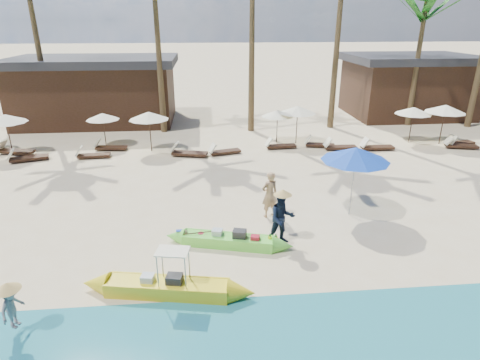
{
  "coord_description": "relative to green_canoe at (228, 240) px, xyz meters",
  "views": [
    {
      "loc": [
        -0.87,
        -10.81,
        6.58
      ],
      "look_at": [
        0.33,
        2.0,
        1.43
      ],
      "focal_mm": 30.0,
      "sensor_mm": 36.0,
      "label": 1
    }
  ],
  "objects": [
    {
      "name": "lounger_4_left",
      "position": [
        -6.41,
        9.2,
        -0.0
      ],
      "size": [
        1.71,
        0.63,
        0.57
      ],
      "rotation": [
        0.0,
        0.0,
        0.07
      ],
      "color": "#382017",
      "rests_on": "ground"
    },
    {
      "name": "lounger_3_right",
      "position": [
        -9.52,
        8.98,
        0.02
      ],
      "size": [
        1.94,
        1.09,
        0.63
      ],
      "rotation": [
        0.0,
        0.0,
        0.3
      ],
      "color": "#382017",
      "rests_on": "ground"
    },
    {
      "name": "resort_parasol_6",
      "position": [
        3.52,
        11.12,
        1.5
      ],
      "size": [
        1.82,
        1.82,
        1.88
      ],
      "color": "#382017",
      "rests_on": "ground"
    },
    {
      "name": "pavilion_east",
      "position": [
        14.22,
        17.43,
        2.0
      ],
      "size": [
        8.8,
        6.6,
        4.3
      ],
      "color": "#382017",
      "rests_on": "ground"
    },
    {
      "name": "lounger_6_right",
      "position": [
        3.44,
        9.92,
        -0.0
      ],
      "size": [
        1.72,
        0.61,
        0.57
      ],
      "rotation": [
        0.0,
        0.0,
        0.06
      ],
      "color": "#382017",
      "rests_on": "ground"
    },
    {
      "name": "tourist",
      "position": [
        1.6,
        1.9,
        0.66
      ],
      "size": [
        0.72,
        0.6,
        1.7
      ],
      "primitive_type": "imported",
      "rotation": [
        0.0,
        0.0,
        3.5
      ],
      "color": "tan",
      "rests_on": "ground"
    },
    {
      "name": "resort_parasol_3",
      "position": [
        -10.64,
        10.12,
        1.74
      ],
      "size": [
        2.09,
        2.09,
        2.15
      ],
      "color": "#382017",
      "rests_on": "ground"
    },
    {
      "name": "yellow_canoe",
      "position": [
        -1.71,
        -2.24,
        0.02
      ],
      "size": [
        5.02,
        1.25,
        1.31
      ],
      "rotation": [
        0.0,
        0.0,
        -0.19
      ],
      "color": "yellow",
      "rests_on": "ground"
    },
    {
      "name": "vendor_yellow",
      "position": [
        -4.98,
        -3.3,
        0.51
      ],
      "size": [
        0.53,
        0.74,
        1.04
      ],
      "primitive_type": "imported",
      "rotation": [
        0.0,
        0.0,
        1.34
      ],
      "color": "gray",
      "rests_on": "ground"
    },
    {
      "name": "palm_6",
      "position": [
        13.06,
        14.45,
        6.86
      ],
      "size": [
        2.08,
        2.08,
        8.51
      ],
      "color": "brown",
      "rests_on": "ground"
    },
    {
      "name": "resort_parasol_4",
      "position": [
        -6.14,
        11.37,
        1.47
      ],
      "size": [
        1.79,
        1.79,
        1.84
      ],
      "color": "#382017",
      "rests_on": "ground"
    },
    {
      "name": "lounger_9_right",
      "position": [
        13.53,
        9.46,
        0.01
      ],
      "size": [
        1.87,
        1.02,
        0.61
      ],
      "rotation": [
        0.0,
        0.0,
        0.27
      ],
      "color": "#382017",
      "rests_on": "ground"
    },
    {
      "name": "lounger_5_left",
      "position": [
        -1.54,
        9.06,
        0.02
      ],
      "size": [
        1.99,
        1.02,
        0.65
      ],
      "rotation": [
        0.0,
        0.0,
        -0.24
      ],
      "color": "#382017",
      "rests_on": "ground"
    },
    {
      "name": "resort_parasol_5",
      "position": [
        -3.47,
        10.11,
        1.74
      ],
      "size": [
        2.08,
        2.08,
        2.14
      ],
      "color": "#382017",
      "rests_on": "ground"
    },
    {
      "name": "resort_parasol_7",
      "position": [
        4.61,
        10.9,
        1.74
      ],
      "size": [
        2.08,
        2.08,
        2.15
      ],
      "color": "#382017",
      "rests_on": "ground"
    },
    {
      "name": "vendor_green",
      "position": [
        1.68,
        0.05,
        0.66
      ],
      "size": [
        0.91,
        0.75,
        1.71
      ],
      "primitive_type": "imported",
      "rotation": [
        0.0,
        0.0,
        0.13
      ],
      "color": "#121C32",
      "rests_on": "ground"
    },
    {
      "name": "resort_parasol_8",
      "position": [
        11.11,
        10.38,
        1.66
      ],
      "size": [
        2.0,
        2.0,
        2.05
      ],
      "color": "#382017",
      "rests_on": "ground"
    },
    {
      "name": "lounger_8_left",
      "position": [
        8.59,
        9.18,
        0.01
      ],
      "size": [
        1.82,
        0.57,
        0.62
      ],
      "rotation": [
        0.0,
        0.0,
        -0.01
      ],
      "color": "#382017",
      "rests_on": "ground"
    },
    {
      "name": "lounger_9_left",
      "position": [
        13.31,
        9.04,
        0.0
      ],
      "size": [
        1.82,
        0.94,
        0.59
      ],
      "rotation": [
        0.0,
        0.0,
        -0.25
      ],
      "color": "#382017",
      "rests_on": "ground"
    },
    {
      "name": "lounger_6_left",
      "position": [
        0.32,
        9.18,
        -0.0
      ],
      "size": [
        1.77,
        0.95,
        0.57
      ],
      "rotation": [
        0.0,
        0.0,
        0.27
      ],
      "color": "#382017",
      "rests_on": "ground"
    },
    {
      "name": "lounger_4_right",
      "position": [
        -5.79,
        10.48,
        0.0
      ],
      "size": [
        1.77,
        0.68,
        0.59
      ],
      "rotation": [
        0.0,
        0.0,
        -0.09
      ],
      "color": "#382017",
      "rests_on": "ground"
    },
    {
      "name": "lounger_7_left",
      "position": [
        5.64,
        10.0,
        -0.01
      ],
      "size": [
        1.73,
        0.89,
        0.56
      ],
      "rotation": [
        0.0,
        0.0,
        -0.24
      ],
      "color": "#382017",
      "rests_on": "ground"
    },
    {
      "name": "ground",
      "position": [
        0.22,
        -0.07,
        -0.19
      ],
      "size": [
        240.0,
        240.0,
        0.0
      ],
      "primitive_type": "plane",
      "color": "beige",
      "rests_on": "ground"
    },
    {
      "name": "pavilion_west",
      "position": [
        -7.78,
        17.43,
        2.0
      ],
      "size": [
        10.8,
        6.6,
        4.3
      ],
      "color": "#382017",
      "rests_on": "ground"
    },
    {
      "name": "lounger_7_right",
      "position": [
        6.62,
        9.4,
        0.01
      ],
      "size": [
        1.8,
        0.62,
        0.61
      ],
      "rotation": [
        0.0,
        0.0,
        -0.04
      ],
      "color": "#382017",
      "rests_on": "ground"
    },
    {
      "name": "resort_parasol_9",
      "position": [
        12.71,
        9.98,
        1.82
      ],
      "size": [
        2.17,
        2.17,
        2.24
      ],
      "color": "#382017",
      "rests_on": "ground"
    },
    {
      "name": "lounger_3_left",
      "position": [
        -10.61,
        10.24,
        0.03
      ],
      "size": [
        2.04,
        1.11,
        0.66
      ],
      "rotation": [
        0.0,
        0.0,
        -0.28
      ],
      "color": "#382017",
      "rests_on": "ground"
    },
    {
      "name": "blue_umbrella",
      "position": [
        4.52,
        1.78,
        2.11
      ],
      "size": [
        2.36,
        2.36,
        2.54
      ],
      "color": "#99999E",
      "rests_on": "ground"
    },
    {
      "name": "green_canoe",
      "position": [
        0.0,
        0.0,
        0.0
      ],
      "size": [
        4.44,
        1.44,
        0.57
      ],
      "rotation": [
        0.0,
        0.0,
        -0.26
      ],
      "color": "#69E345",
      "rests_on": "ground"
    }
  ]
}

